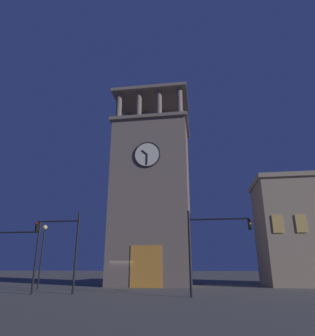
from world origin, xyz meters
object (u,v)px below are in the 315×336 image
object	(u,v)px
clocktower	(152,195)
traffic_signal_near	(22,247)
street_lamp	(43,244)
traffic_signal_far	(64,240)
traffic_signal_mid	(210,238)

from	to	relation	value
clocktower	traffic_signal_near	bearing A→B (deg)	52.82
street_lamp	traffic_signal_near	bearing A→B (deg)	101.00
clocktower	traffic_signal_far	size ratio (longest dim) A/B	4.10
traffic_signal_mid	traffic_signal_near	bearing A→B (deg)	-1.93
traffic_signal_near	traffic_signal_far	xyz separation A→B (m)	(-3.15, -0.55, 0.55)
traffic_signal_near	traffic_signal_far	bearing A→B (deg)	-170.11
clocktower	traffic_signal_mid	distance (m)	14.51
clocktower	traffic_signal_near	xyz separation A→B (m)	(8.46, 11.15, -6.51)
traffic_signal_far	traffic_signal_mid	bearing A→B (deg)	174.81
traffic_signal_mid	street_lamp	xyz separation A→B (m)	(15.54, -5.26, 0.10)
clocktower	traffic_signal_mid	bearing A→B (deg)	117.85
clocktower	street_lamp	bearing A→B (deg)	34.23
traffic_signal_far	street_lamp	distance (m)	5.86
clocktower	traffic_signal_near	world-z (taller)	clocktower
traffic_signal_mid	traffic_signal_far	size ratio (longest dim) A/B	0.95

